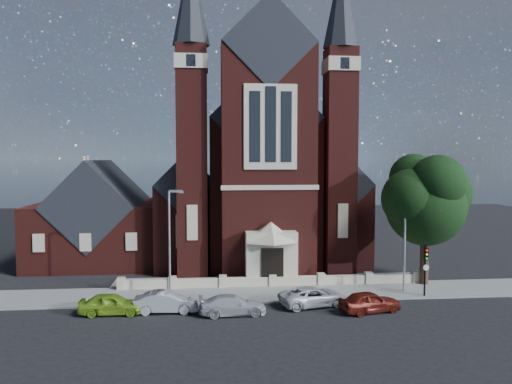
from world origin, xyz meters
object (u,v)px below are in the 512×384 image
car_silver_a (166,302)px  car_white_suv (313,296)px  church (254,178)px  parish_hall (100,222)px  street_tree (428,201)px  traffic_signal (426,263)px  car_silver_b (233,305)px  car_dark_red (370,302)px  car_lime_van (111,304)px  street_lamp_left (171,237)px  street_lamp_right (406,234)px

car_silver_a → car_white_suv: size_ratio=0.89×
church → car_white_suv: church is taller
car_silver_a → car_white_suv: car_silver_a is taller
parish_hall → car_silver_a: size_ratio=2.82×
street_tree → parish_hall: bearing=156.7°
traffic_signal → car_silver_b: size_ratio=0.89×
car_dark_red → car_lime_van: bearing=73.2°
street_lamp_left → street_lamp_right: bearing=0.0°
car_silver_a → car_silver_b: bearing=-100.2°
street_tree → car_silver_b: 18.35m
parish_hall → street_lamp_right: (26.09, -14.00, 0.59)m
traffic_signal → car_silver_a: size_ratio=0.92×
street_lamp_right → church: bearing=118.0°
car_silver_a → parish_hall: bearing=25.9°
street_tree → car_lime_van: street_tree is taller
car_dark_red → car_silver_a: bearing=71.9°
church → car_lime_van: bearing=-117.3°
church → street_lamp_right: size_ratio=4.31×
car_dark_red → street_lamp_right: bearing=-56.1°
church → parish_hall: 17.26m
church → car_silver_a: (-7.98, -22.40, -7.47)m
car_lime_van → car_dark_red: size_ratio=0.99×
car_lime_van → street_tree: bearing=-77.2°
street_lamp_left → traffic_signal: size_ratio=2.02×
street_tree → car_dark_red: size_ratio=2.53×
car_silver_a → car_dark_red: car_dark_red is taller
car_silver_b → car_dark_red: car_dark_red is taller
church → street_lamp_left: (-7.91, -18.94, -3.59)m
car_silver_a → car_silver_b: (4.45, -0.90, -0.06)m
street_lamp_left → car_silver_a: (-0.07, -3.45, -3.88)m
street_lamp_left → car_dark_red: size_ratio=1.91×
street_lamp_left → traffic_signal: 19.08m
traffic_signal → car_lime_van: (-22.60, -1.96, -1.87)m
traffic_signal → car_dark_red: (-5.26, -3.09, -1.86)m
car_lime_van → street_lamp_left: bearing=-45.7°
street_lamp_left → car_dark_red: (13.65, -4.66, -3.88)m
street_lamp_right → car_silver_a: bearing=-169.2°
parish_hall → street_tree: bearing=-23.3°
car_lime_van → car_silver_a: 3.62m
parish_hall → street_tree: (28.60, -12.29, 2.95)m
church → car_dark_red: 25.41m
church → traffic_signal: bearing=-61.8°
street_lamp_right → car_white_suv: street_lamp_right is taller
parish_hall → street_lamp_right: bearing=-28.2°
traffic_signal → car_lime_van: traffic_signal is taller
parish_hall → street_tree: 31.27m
street_tree → car_silver_b: size_ratio=2.39×
church → car_white_suv: (2.23, -21.83, -7.51)m
car_silver_b → car_dark_red: 9.27m
street_lamp_left → street_lamp_right: (18.00, 0.00, 0.00)m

